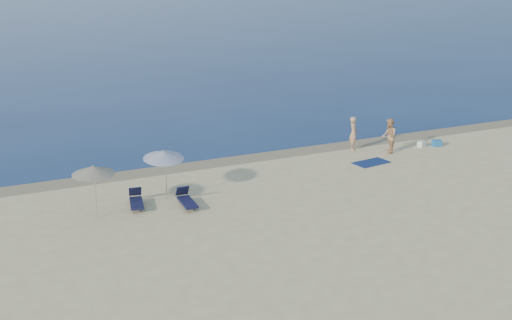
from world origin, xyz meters
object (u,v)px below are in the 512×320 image
Objects in this scene: person_right at (389,136)px; umbrella_near at (164,155)px; blue_cooler at (437,143)px; person_left at (353,133)px.

umbrella_near is at bearing -52.01° from person_right.
umbrella_near is at bearing -159.40° from blue_cooler.
blue_cooler is (4.58, -1.31, -0.74)m from person_left.
person_left is at bearing 16.02° from umbrella_near.
person_right is 3.26m from blue_cooler.
person_right is (1.41, -1.24, 0.01)m from person_left.
umbrella_near is (-11.32, -2.84, 1.02)m from person_left.
blue_cooler is at bearing -76.44° from person_left.
person_right is at bearing -166.16° from blue_cooler.
umbrella_near is (-15.90, -1.53, 1.76)m from blue_cooler.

